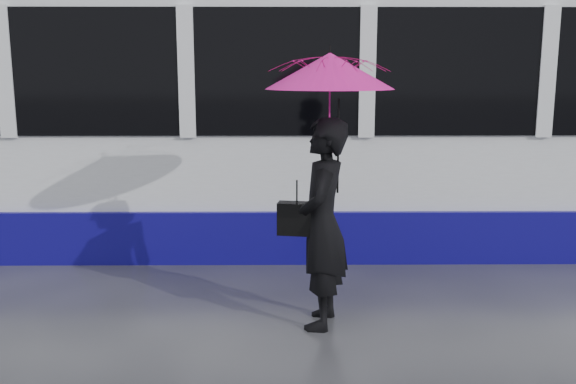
{
  "coord_description": "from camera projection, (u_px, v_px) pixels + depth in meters",
  "views": [
    {
      "loc": [
        0.7,
        -5.93,
        2.23
      ],
      "look_at": [
        0.76,
        -0.02,
        1.1
      ],
      "focal_mm": 40.0,
      "sensor_mm": 36.0,
      "label": 1
    }
  ],
  "objects": [
    {
      "name": "ground",
      "position": [
        210.0,
        303.0,
        6.23
      ],
      "size": [
        90.0,
        90.0,
        0.0
      ],
      "primitive_type": "plane",
      "color": "#27272B",
      "rests_on": "ground"
    },
    {
      "name": "rails",
      "position": [
        231.0,
        236.0,
        8.69
      ],
      "size": [
        34.0,
        1.51,
        0.02
      ],
      "color": "#3F3D38",
      "rests_on": "ground"
    },
    {
      "name": "tram",
      "position": [
        87.0,
        116.0,
        8.37
      ],
      "size": [
        26.0,
        2.56,
        3.35
      ],
      "color": "white",
      "rests_on": "ground"
    },
    {
      "name": "woman",
      "position": [
        322.0,
        224.0,
        5.54
      ],
      "size": [
        0.55,
        0.74,
        1.83
      ],
      "primitive_type": "imported",
      "rotation": [
        0.0,
        0.0,
        -1.75
      ],
      "color": "black",
      "rests_on": "ground"
    },
    {
      "name": "umbrella",
      "position": [
        330.0,
        96.0,
        5.34
      ],
      "size": [
        1.25,
        1.25,
        1.24
      ],
      "rotation": [
        0.0,
        0.0,
        -0.18
      ],
      "color": "#FF1582",
      "rests_on": "ground"
    },
    {
      "name": "handbag",
      "position": [
        297.0,
        218.0,
        5.55
      ],
      "size": [
        0.35,
        0.2,
        0.46
      ],
      "rotation": [
        0.0,
        0.0,
        -0.18
      ],
      "color": "black",
      "rests_on": "ground"
    }
  ]
}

